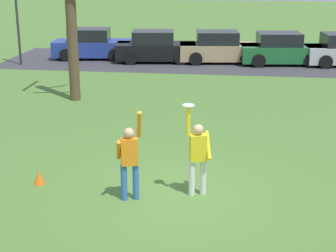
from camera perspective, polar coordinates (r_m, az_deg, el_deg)
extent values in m
plane|color=#4C7533|center=(12.02, 1.28, -7.28)|extent=(120.00, 120.00, 0.00)
cylinder|color=silver|center=(11.84, 3.83, -5.55)|extent=(0.14, 0.14, 0.82)
cylinder|color=silver|center=(11.79, 2.59, -5.64)|extent=(0.14, 0.14, 0.82)
cube|color=gold|center=(11.55, 3.27, -2.35)|extent=(0.41, 0.31, 0.60)
sphere|color=tan|center=(11.42, 3.30, -0.39)|extent=(0.23, 0.23, 0.23)
cylinder|color=gold|center=(11.58, 4.36, -2.07)|extent=(0.20, 0.48, 0.58)
cylinder|color=gold|center=(11.31, 2.21, 0.59)|extent=(0.09, 0.09, 0.66)
cylinder|color=#3366B7|center=(11.59, -4.78, -6.09)|extent=(0.14, 0.14, 0.82)
cylinder|color=#3366B7|center=(11.61, -3.50, -6.02)|extent=(0.14, 0.14, 0.82)
cube|color=orange|center=(11.34, -4.22, -2.76)|extent=(0.41, 0.31, 0.60)
sphere|color=tan|center=(11.20, -4.26, -0.77)|extent=(0.23, 0.23, 0.23)
cylinder|color=orange|center=(11.31, -5.36, -2.60)|extent=(0.20, 0.48, 0.58)
cylinder|color=orange|center=(11.16, -3.13, 0.18)|extent=(0.17, 0.35, 0.65)
cylinder|color=white|center=(11.21, 2.23, 2.26)|extent=(0.25, 0.25, 0.02)
cube|color=#233893|center=(28.76, -8.16, 8.35)|extent=(4.29, 2.29, 0.80)
cube|color=black|center=(28.68, -8.53, 9.76)|extent=(2.29, 1.89, 0.64)
cylinder|color=black|center=(29.52, -5.42, 8.25)|extent=(0.68, 0.30, 0.66)
cylinder|color=black|center=(27.74, -5.80, 7.64)|extent=(0.68, 0.30, 0.66)
cylinder|color=black|center=(29.89, -10.32, 8.16)|extent=(0.68, 0.30, 0.66)
cylinder|color=black|center=(28.13, -11.00, 7.55)|extent=(0.68, 0.30, 0.66)
cube|color=black|center=(27.53, -1.29, 8.11)|extent=(4.29, 2.29, 0.80)
cube|color=black|center=(27.43, -1.62, 9.60)|extent=(2.29, 1.89, 0.64)
cylinder|color=black|center=(28.46, 1.35, 7.97)|extent=(0.68, 0.30, 0.66)
cylinder|color=black|center=(26.66, 1.41, 7.32)|extent=(0.68, 0.30, 0.66)
cylinder|color=black|center=(28.53, -3.81, 7.96)|extent=(0.68, 0.30, 0.66)
cylinder|color=black|center=(26.74, -4.09, 7.32)|extent=(0.68, 0.30, 0.66)
cube|color=tan|center=(27.49, 5.63, 8.02)|extent=(4.29, 2.29, 0.80)
cube|color=black|center=(27.37, 5.36, 9.51)|extent=(2.29, 1.89, 0.64)
cylinder|color=black|center=(28.56, 8.02, 7.84)|extent=(0.68, 0.30, 0.66)
cylinder|color=black|center=(26.78, 8.51, 7.18)|extent=(0.68, 0.30, 0.66)
cylinder|color=black|center=(28.34, 2.87, 7.92)|extent=(0.68, 0.30, 0.66)
cylinder|color=black|center=(26.55, 3.03, 7.26)|extent=(0.68, 0.30, 0.66)
cube|color=#1E6633|center=(27.44, 12.16, 7.70)|extent=(4.29, 2.29, 0.80)
cube|color=black|center=(27.30, 11.94, 9.20)|extent=(2.29, 1.89, 0.64)
cylinder|color=black|center=(28.63, 14.29, 7.50)|extent=(0.68, 0.30, 0.66)
cylinder|color=black|center=(26.89, 15.18, 6.81)|extent=(0.68, 0.30, 0.66)
cylinder|color=black|center=(28.14, 9.21, 7.65)|extent=(0.68, 0.30, 0.66)
cylinder|color=black|center=(26.37, 9.79, 6.96)|extent=(0.68, 0.30, 0.66)
cylinder|color=black|center=(28.55, 15.71, 7.36)|extent=(0.68, 0.30, 0.66)
cylinder|color=black|center=(26.82, 16.69, 6.66)|extent=(0.68, 0.30, 0.66)
cube|color=#38383D|center=(27.54, 8.50, 6.78)|extent=(25.11, 6.40, 0.01)
cylinder|color=brown|center=(19.72, -10.43, 11.37)|extent=(0.39, 0.39, 6.06)
cylinder|color=#2D2D33|center=(27.48, -15.94, 10.50)|extent=(0.12, 0.12, 4.00)
cone|color=orange|center=(12.80, -13.79, -5.44)|extent=(0.26, 0.26, 0.32)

